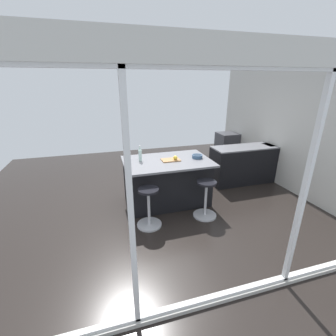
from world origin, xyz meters
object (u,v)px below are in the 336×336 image
at_px(oven_range, 227,147).
at_px(kitchen_island, 167,181).
at_px(apple_yellow, 175,158).
at_px(fruit_bowl, 197,156).
at_px(stool_middle, 149,209).
at_px(cutting_board, 171,160).
at_px(water_bottle, 140,155).
at_px(stool_by_window, 206,200).

height_order(oven_range, kitchen_island, kitchen_island).
xyz_separation_m(apple_yellow, fruit_bowl, (-0.48, -0.03, -0.02)).
distance_m(oven_range, stool_middle, 4.28).
height_order(kitchen_island, apple_yellow, apple_yellow).
bearing_deg(cutting_board, kitchen_island, -42.31).
relative_size(kitchen_island, water_bottle, 5.51).
height_order(cutting_board, fruit_bowl, fruit_bowl).
distance_m(cutting_board, fruit_bowl, 0.56).
bearing_deg(apple_yellow, fruit_bowl, -176.09).
distance_m(kitchen_island, apple_yellow, 0.56).
relative_size(kitchen_island, cutting_board, 4.78).
height_order(stool_by_window, stool_middle, same).
relative_size(stool_by_window, cutting_board, 2.00).
distance_m(apple_yellow, water_bottle, 0.69).
distance_m(kitchen_island, stool_by_window, 0.93).
bearing_deg(stool_middle, oven_range, -137.79).
bearing_deg(kitchen_island, oven_range, -141.02).
height_order(stool_by_window, water_bottle, water_bottle).
relative_size(stool_middle, fruit_bowl, 3.43).
bearing_deg(apple_yellow, kitchen_island, -35.85).
distance_m(kitchen_island, stool_middle, 0.93).
bearing_deg(stool_by_window, fruit_bowl, -97.50).
relative_size(apple_yellow, fruit_bowl, 0.40).
relative_size(cutting_board, apple_yellow, 4.26).
xyz_separation_m(water_bottle, fruit_bowl, (-1.15, 0.15, -0.08)).
bearing_deg(apple_yellow, stool_by_window, 121.49).
xyz_separation_m(kitchen_island, stool_by_window, (-0.54, 0.75, -0.14)).
bearing_deg(kitchen_island, water_bottle, -8.73).
relative_size(kitchen_island, stool_middle, 2.39).
distance_m(water_bottle, fruit_bowl, 1.16).
relative_size(cutting_board, water_bottle, 1.15).
xyz_separation_m(cutting_board, apple_yellow, (-0.08, 0.05, 0.05)).
xyz_separation_m(oven_range, cutting_board, (2.56, 2.19, 0.51)).
distance_m(stool_by_window, stool_middle, 1.08).
xyz_separation_m(oven_range, stool_by_window, (2.09, 2.87, -0.11)).
distance_m(stool_by_window, fruit_bowl, 0.94).
bearing_deg(cutting_board, stool_by_window, 124.59).
distance_m(kitchen_island, fruit_bowl, 0.81).
bearing_deg(water_bottle, stool_by_window, 141.97).
height_order(stool_by_window, apple_yellow, apple_yellow).
xyz_separation_m(stool_by_window, cutting_board, (0.47, -0.69, 0.61)).
bearing_deg(stool_by_window, apple_yellow, -58.51).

